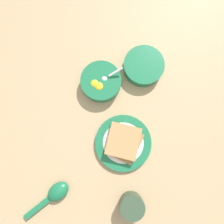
# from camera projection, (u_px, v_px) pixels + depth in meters

# --- Properties ---
(ground_plane) EXTENTS (3.00, 3.00, 0.00)m
(ground_plane) POSITION_uv_depth(u_px,v_px,m) (143.00, 136.00, 0.75)
(ground_plane) COLOR tan
(egg_bowl) EXTENTS (0.14, 0.14, 0.07)m
(egg_bowl) POSITION_uv_depth(u_px,v_px,m) (101.00, 82.00, 0.75)
(egg_bowl) COLOR #196B42
(egg_bowl) RESTS_ON ground_plane
(toast_plate) EXTENTS (0.19, 0.19, 0.02)m
(toast_plate) POSITION_uv_depth(u_px,v_px,m) (123.00, 143.00, 0.74)
(toast_plate) COLOR #196B42
(toast_plate) RESTS_ON ground_plane
(toast_sandwich) EXTENTS (0.11, 0.12, 0.03)m
(toast_sandwich) POSITION_uv_depth(u_px,v_px,m) (124.00, 142.00, 0.71)
(toast_sandwich) COLOR #9E7042
(toast_sandwich) RESTS_ON toast_plate
(soup_spoon) EXTENTS (0.13, 0.16, 0.03)m
(soup_spoon) POSITION_uv_depth(u_px,v_px,m) (55.00, 194.00, 0.71)
(soup_spoon) COLOR #196B42
(soup_spoon) RESTS_ON ground_plane
(congee_bowl) EXTENTS (0.14, 0.14, 0.04)m
(congee_bowl) POSITION_uv_depth(u_px,v_px,m) (144.00, 66.00, 0.76)
(congee_bowl) COLOR #196B42
(congee_bowl) RESTS_ON ground_plane
(drinking_cup) EXTENTS (0.08, 0.08, 0.06)m
(drinking_cup) POSITION_uv_depth(u_px,v_px,m) (132.00, 206.00, 0.68)
(drinking_cup) COLOR #334733
(drinking_cup) RESTS_ON ground_plane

